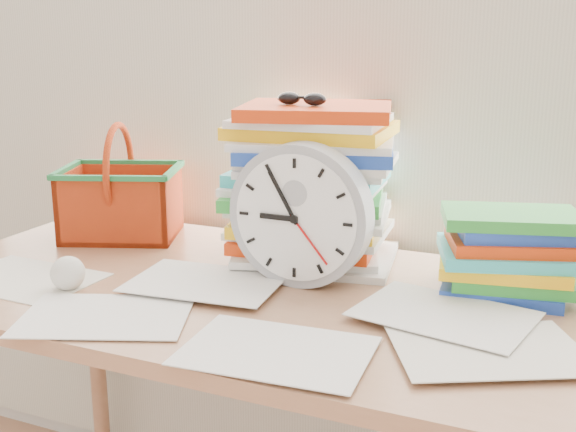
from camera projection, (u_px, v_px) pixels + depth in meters
The scene contains 8 objects.
desk at pixel (259, 324), 1.40m from camera, with size 1.40×0.70×0.75m.
paper_stack at pixel (312, 184), 1.51m from camera, with size 0.35×0.28×0.33m, color white, non-canonical shape.
clock at pixel (301, 215), 1.37m from camera, with size 0.28×0.28×0.06m, color #9C9EA6.
sunglasses at pixel (302, 99), 1.44m from camera, with size 0.12×0.10×0.03m, color black, non-canonical shape.
book_stack at pixel (513, 253), 1.33m from camera, with size 0.26×0.20×0.16m, color white, non-canonical shape.
basket at pixel (120, 182), 1.69m from camera, with size 0.27×0.21×0.27m, color #C23C12, non-canonical shape.
crumpled_ball at pixel (68, 273), 1.36m from camera, with size 0.07×0.07×0.07m, color white.
scattered_papers at pixel (259, 285), 1.38m from camera, with size 1.26×0.42×0.02m, color white, non-canonical shape.
Camera 1 is at (0.57, 0.43, 1.23)m, focal length 45.00 mm.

